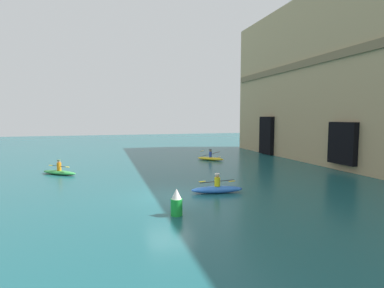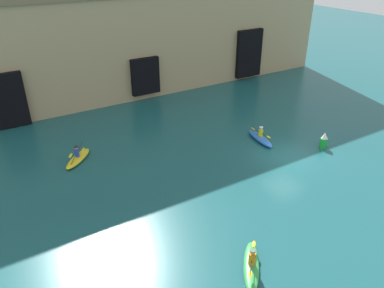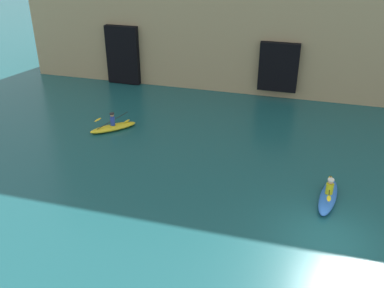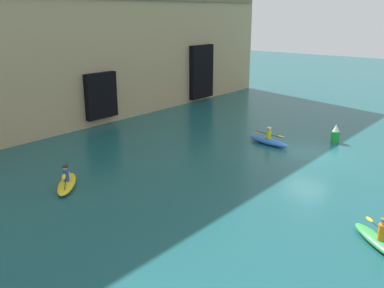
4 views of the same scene
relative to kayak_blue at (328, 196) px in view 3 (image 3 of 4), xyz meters
name	(u,v)px [view 3 (image 3 of 4)]	position (x,y,z in m)	size (l,w,h in m)	color
ground_plane	(327,240)	(0.01, -2.79, -0.25)	(120.00, 120.00, 0.00)	#195156
kayak_blue	(328,196)	(0.00, 0.00, 0.00)	(1.14, 3.10, 1.15)	blue
kayak_yellow	(113,127)	(-12.53, 4.16, -0.04)	(2.55, 2.58, 1.11)	yellow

